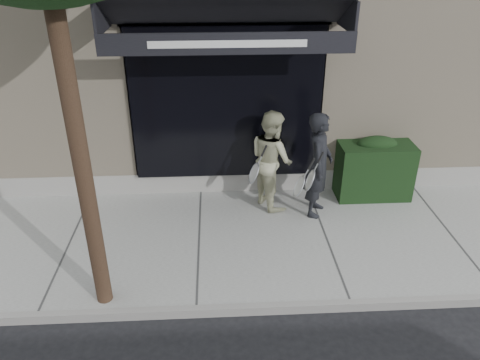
{
  "coord_description": "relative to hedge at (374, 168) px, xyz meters",
  "views": [
    {
      "loc": [
        -1.69,
        -6.08,
        4.35
      ],
      "look_at": [
        -1.32,
        0.6,
        0.82
      ],
      "focal_mm": 35.0,
      "sensor_mm": 36.0,
      "label": 1
    }
  ],
  "objects": [
    {
      "name": "ground",
      "position": [
        -1.1,
        -1.25,
        -0.66
      ],
      "size": [
        80.0,
        80.0,
        0.0
      ],
      "primitive_type": "plane",
      "color": "black",
      "rests_on": "ground"
    },
    {
      "name": "sidewalk",
      "position": [
        -1.1,
        -1.25,
        -0.6
      ],
      "size": [
        20.0,
        3.0,
        0.12
      ],
      "primitive_type": "cube",
      "color": "gray",
      "rests_on": "ground"
    },
    {
      "name": "curb",
      "position": [
        -1.1,
        -2.8,
        -0.59
      ],
      "size": [
        20.0,
        0.1,
        0.14
      ],
      "primitive_type": "cube",
      "color": "gray",
      "rests_on": "ground"
    },
    {
      "name": "building_facade",
      "position": [
        -1.11,
        3.71,
        2.08
      ],
      "size": [
        14.3,
        8.04,
        5.64
      ],
      "color": "beige",
      "rests_on": "ground"
    },
    {
      "name": "hedge",
      "position": [
        0.0,
        0.0,
        0.0
      ],
      "size": [
        1.3,
        0.7,
        1.14
      ],
      "color": "black",
      "rests_on": "sidewalk"
    },
    {
      "name": "pedestrian_front",
      "position": [
        -1.13,
        -0.56,
        0.35
      ],
      "size": [
        0.79,
        0.95,
        1.79
      ],
      "color": "black",
      "rests_on": "sidewalk"
    },
    {
      "name": "pedestrian_back",
      "position": [
        -1.87,
        -0.22,
        0.32
      ],
      "size": [
        0.93,
        1.02,
        1.71
      ],
      "color": "#B9B994",
      "rests_on": "sidewalk"
    }
  ]
}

